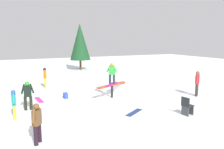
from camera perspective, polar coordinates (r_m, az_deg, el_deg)
ground_plane at (r=13.49m, az=0.00°, el=-6.01°), size 60.00×60.00×0.00m
rail_feature at (r=13.32m, az=0.00°, el=-3.09°), size 2.33×1.29×0.83m
snow_kicker_ramp at (r=14.74m, az=4.30°, el=-3.32°), size 2.27×2.12×0.70m
main_rider_on_rail at (r=13.18m, az=0.00°, el=0.18°), size 1.23×1.17×1.31m
bystander_orange at (r=16.69m, az=-17.10°, el=-0.54°), size 0.23×0.60×1.48m
bystander_brown at (r=7.95m, az=-19.02°, el=-11.49°), size 0.42×0.58×1.42m
bystander_teal at (r=10.72m, az=-24.26°, el=-6.74°), size 0.20×0.59×1.32m
bystander_red at (r=14.69m, az=21.37°, el=-1.84°), size 0.60×0.48×1.58m
bystander_black at (r=11.76m, az=-21.16°, el=-4.79°), size 0.65×0.27×1.46m
loose_snowboard_navy at (r=10.85m, az=5.80°, el=-9.81°), size 1.21×0.89×0.02m
loose_snowboard_magenta at (r=13.61m, az=-18.53°, el=-6.30°), size 0.41×1.35×0.02m
folding_chair at (r=10.93m, az=19.01°, el=-7.91°), size 0.51×0.51×0.88m
backpack_on_snow at (r=13.54m, az=-12.02°, el=-5.41°), size 0.25×0.32×0.34m
pine_tree_near at (r=25.73m, az=-8.36°, el=8.44°), size 2.35×2.35×5.33m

